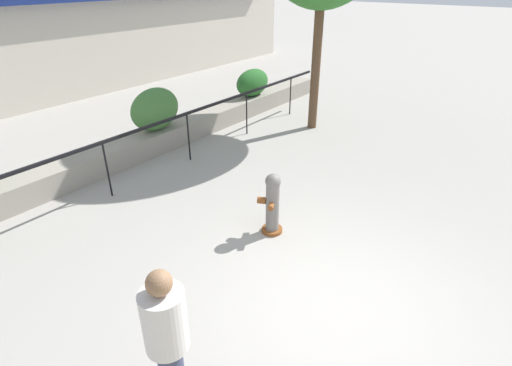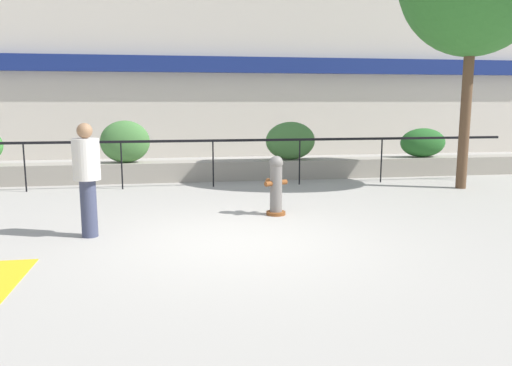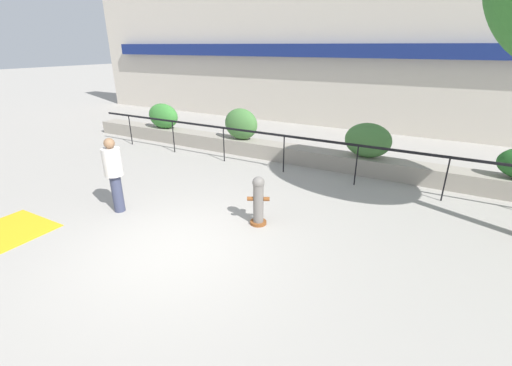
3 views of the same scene
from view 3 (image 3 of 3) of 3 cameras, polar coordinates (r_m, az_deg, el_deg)
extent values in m
plane|color=#9E9991|center=(6.70, -13.58, -10.87)|extent=(120.00, 120.00, 0.00)
cube|color=beige|center=(16.53, 16.23, 22.67)|extent=(30.00, 1.00, 8.00)
cube|color=navy|center=(15.87, 15.35, 20.49)|extent=(27.00, 0.36, 0.56)
cube|color=gray|center=(11.30, 6.93, 4.72)|extent=(18.00, 0.70, 0.50)
cube|color=black|center=(10.09, 4.74, 7.85)|extent=(15.00, 0.05, 0.06)
cylinder|color=black|center=(14.05, -20.19, 8.33)|extent=(0.04, 0.04, 1.15)
cylinder|color=black|center=(12.54, -13.60, 7.54)|extent=(0.04, 0.04, 1.15)
cylinder|color=black|center=(11.24, -5.38, 6.43)|extent=(0.04, 0.04, 1.15)
cylinder|color=black|center=(10.23, 4.65, 4.89)|extent=(0.04, 0.04, 1.15)
cylinder|color=black|center=(9.60, 16.37, 2.89)|extent=(0.04, 0.04, 1.15)
cylinder|color=black|center=(9.42, 29.06, 0.59)|extent=(0.04, 0.04, 1.15)
ellipsoid|color=#387F33|center=(14.22, -15.21, 10.73)|extent=(1.37, 0.68, 0.96)
ellipsoid|color=#427538|center=(12.03, -2.52, 9.80)|extent=(1.24, 0.70, 1.07)
ellipsoid|color=#427538|center=(10.51, 18.15, 6.77)|extent=(1.34, 0.66, 1.01)
cylinder|color=brown|center=(7.40, 0.38, -6.58)|extent=(0.47, 0.47, 0.06)
cylinder|color=slate|center=(7.19, 0.39, -3.39)|extent=(0.30, 0.30, 0.85)
sphere|color=slate|center=(7.01, 0.40, 0.08)|extent=(0.25, 0.25, 0.25)
cylinder|color=brown|center=(7.31, 0.44, -2.07)|extent=(0.16, 0.18, 0.11)
cylinder|color=brown|center=(7.15, 1.78, -2.68)|extent=(0.15, 0.14, 0.09)
cylinder|color=brown|center=(7.16, -0.99, -2.63)|extent=(0.15, 0.14, 0.09)
cylinder|color=#383D56|center=(8.39, -22.10, -1.61)|extent=(0.28, 0.28, 0.88)
cylinder|color=silver|center=(8.14, -22.84, 3.24)|extent=(0.47, 0.47, 0.62)
sphere|color=#8C6647|center=(8.03, -23.28, 6.11)|extent=(0.23, 0.23, 0.23)
cube|color=gold|center=(8.75, -36.28, -6.66)|extent=(1.53, 1.53, 0.01)
camera|label=1|loc=(8.15, -45.60, 18.02)|focal=28.00mm
camera|label=2|loc=(5.94, -86.78, -14.76)|focal=35.00mm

